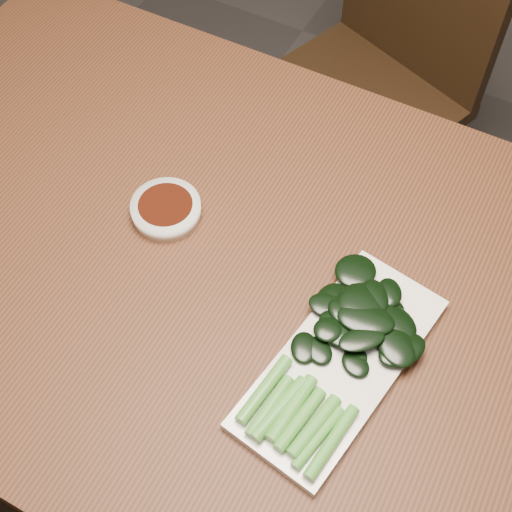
% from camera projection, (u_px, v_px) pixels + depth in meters
% --- Properties ---
extents(ground, '(6.00, 6.00, 0.00)m').
position_uv_depth(ground, '(265.00, 455.00, 1.59)').
color(ground, '#323030').
rests_on(ground, ground).
extents(table, '(1.40, 0.80, 0.75)m').
position_uv_depth(table, '(271.00, 307.00, 1.03)').
color(table, '#452413').
rests_on(table, ground).
extents(chair_far, '(0.52, 0.52, 0.89)m').
position_uv_depth(chair_far, '(376.00, 72.00, 1.57)').
color(chair_far, black).
rests_on(chair_far, ground).
extents(sauce_bowl, '(0.10, 0.10, 0.03)m').
position_uv_depth(sauce_bowl, '(166.00, 209.00, 1.02)').
color(sauce_bowl, silver).
rests_on(sauce_bowl, table).
extents(serving_plate, '(0.18, 0.33, 0.01)m').
position_uv_depth(serving_plate, '(340.00, 362.00, 0.89)').
color(serving_plate, silver).
rests_on(serving_plate, table).
extents(gai_lan, '(0.18, 0.32, 0.02)m').
position_uv_depth(gai_lan, '(345.00, 345.00, 0.89)').
color(gai_lan, '#4B9734').
rests_on(gai_lan, serving_plate).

